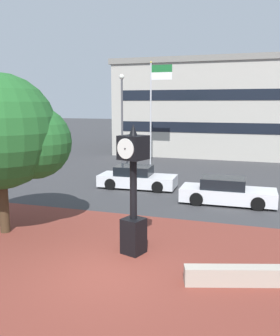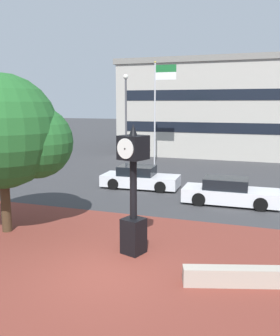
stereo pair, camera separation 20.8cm
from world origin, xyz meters
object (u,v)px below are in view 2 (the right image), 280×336
(street_clock, at_px, (133,192))
(plaza_tree, at_px, (9,134))
(street_lamp_post, at_px, (126,113))
(car_street_near, at_px, (140,178))
(car_street_far, at_px, (229,193))
(flagpole_primary, at_px, (158,103))
(civic_building, at_px, (239,108))

(street_clock, distance_m, plaza_tree, 5.34)
(street_lamp_post, bearing_deg, plaza_tree, -87.61)
(car_street_near, relative_size, car_street_far, 0.99)
(street_clock, distance_m, street_lamp_post, 15.21)
(street_clock, distance_m, car_street_near, 9.42)
(street_clock, distance_m, flagpole_primary, 17.38)
(street_clock, relative_size, plaza_tree, 0.71)
(civic_building, xyz_separation_m, street_lamp_post, (-6.83, -14.60, -0.24))
(street_clock, height_order, car_street_far, street_clock)
(plaza_tree, height_order, flagpole_primary, flagpole_primary)
(plaza_tree, relative_size, car_street_far, 1.31)
(street_clock, bearing_deg, civic_building, 106.45)
(car_street_near, relative_size, street_lamp_post, 0.65)
(street_clock, distance_m, car_street_far, 7.56)
(street_clock, bearing_deg, flagpole_primary, 122.51)
(street_clock, bearing_deg, plaza_tree, -166.96)
(street_clock, height_order, flagpole_primary, flagpole_primary)
(street_clock, height_order, street_lamp_post, street_lamp_post)
(car_street_near, relative_size, civic_building, 0.21)
(car_street_far, bearing_deg, civic_building, -177.54)
(car_street_near, bearing_deg, plaza_tree, -17.07)
(street_lamp_post, bearing_deg, flagpole_primary, 59.76)
(street_clock, relative_size, street_lamp_post, 0.61)
(car_street_far, bearing_deg, street_lamp_post, -131.66)
(flagpole_primary, bearing_deg, civic_building, 66.16)
(car_street_far, xyz_separation_m, flagpole_primary, (-6.41, 9.65, 4.25))
(flagpole_primary, bearing_deg, car_street_far, -56.40)
(plaza_tree, xyz_separation_m, car_street_near, (2.21, 8.35, -3.14))
(civic_building, bearing_deg, flagpole_primary, -113.84)
(car_street_near, distance_m, flagpole_primary, 8.97)
(street_clock, relative_size, car_street_near, 0.94)
(flagpole_primary, bearing_deg, street_clock, -76.42)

